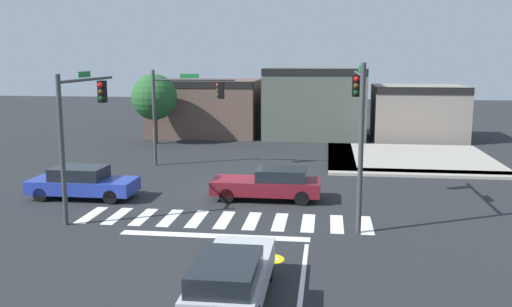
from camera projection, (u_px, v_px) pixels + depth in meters
The scene contains 13 objects.
ground_plane at pixel (242, 193), 26.36m from camera, with size 120.00×120.00×0.00m, color #232628.
crosswalk_near at pixel (224, 220), 21.96m from camera, with size 11.35×2.41×0.01m.
lane_markings at pixel (214, 305), 14.46m from camera, with size 6.80×20.25×0.01m.
bike_detector_marking at pixel (269, 259), 17.73m from camera, with size 0.97×0.97×0.01m.
curb_corner_northeast at pixel (402, 159), 34.49m from camera, with size 10.00×10.60×0.15m.
storefront_row at pixel (297, 107), 44.28m from camera, with size 24.12×6.53×5.40m.
traffic_signal_northwest at pixel (184, 101), 32.08m from camera, with size 4.80×0.32×5.53m.
traffic_signal_southeast at pixel (359, 111), 21.77m from camera, with size 0.32×5.80×6.08m.
traffic_signal_southwest at pixel (82, 115), 22.44m from camera, with size 0.32×5.18×5.69m.
car_silver at pixel (231, 277), 14.22m from camera, with size 1.73×4.78×1.51m.
car_maroon at pixel (270, 184), 24.94m from camera, with size 4.78×1.83×1.41m.
car_blue at pixel (82, 182), 25.23m from camera, with size 4.70×1.91×1.42m.
roadside_tree at pixel (154, 97), 40.52m from camera, with size 3.29×3.29×5.05m.
Camera 1 is at (3.90, -25.37, 6.29)m, focal length 39.57 mm.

